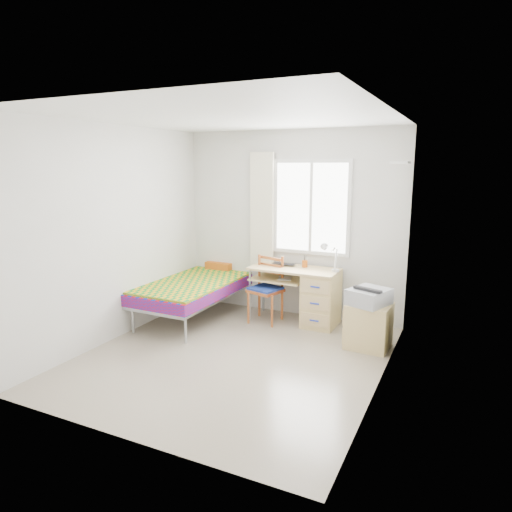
{
  "coord_description": "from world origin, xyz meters",
  "views": [
    {
      "loc": [
        2.3,
        -4.23,
        2.12
      ],
      "look_at": [
        0.02,
        0.55,
        1.06
      ],
      "focal_mm": 32.0,
      "sensor_mm": 36.0,
      "label": 1
    }
  ],
  "objects_px": {
    "bed": "(202,284)",
    "printer": "(369,296)",
    "desk": "(316,295)",
    "cabinet": "(368,326)",
    "chair": "(267,285)"
  },
  "relations": [
    {
      "from": "chair",
      "to": "cabinet",
      "type": "bearing_deg",
      "value": 1.95
    },
    {
      "from": "chair",
      "to": "cabinet",
      "type": "distance_m",
      "value": 1.53
    },
    {
      "from": "printer",
      "to": "bed",
      "type": "bearing_deg",
      "value": -165.03
    },
    {
      "from": "bed",
      "to": "cabinet",
      "type": "relative_size",
      "value": 4.02
    },
    {
      "from": "desk",
      "to": "chair",
      "type": "bearing_deg",
      "value": -167.99
    },
    {
      "from": "desk",
      "to": "cabinet",
      "type": "height_order",
      "value": "desk"
    },
    {
      "from": "desk",
      "to": "cabinet",
      "type": "distance_m",
      "value": 0.96
    },
    {
      "from": "desk",
      "to": "cabinet",
      "type": "relative_size",
      "value": 2.26
    },
    {
      "from": "bed",
      "to": "printer",
      "type": "height_order",
      "value": "bed"
    },
    {
      "from": "bed",
      "to": "printer",
      "type": "bearing_deg",
      "value": -4.45
    },
    {
      "from": "chair",
      "to": "printer",
      "type": "relative_size",
      "value": 1.63
    },
    {
      "from": "cabinet",
      "to": "bed",
      "type": "bearing_deg",
      "value": 178.51
    },
    {
      "from": "desk",
      "to": "cabinet",
      "type": "bearing_deg",
      "value": -30.9
    },
    {
      "from": "bed",
      "to": "cabinet",
      "type": "bearing_deg",
      "value": -4.15
    },
    {
      "from": "chair",
      "to": "printer",
      "type": "height_order",
      "value": "chair"
    }
  ]
}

